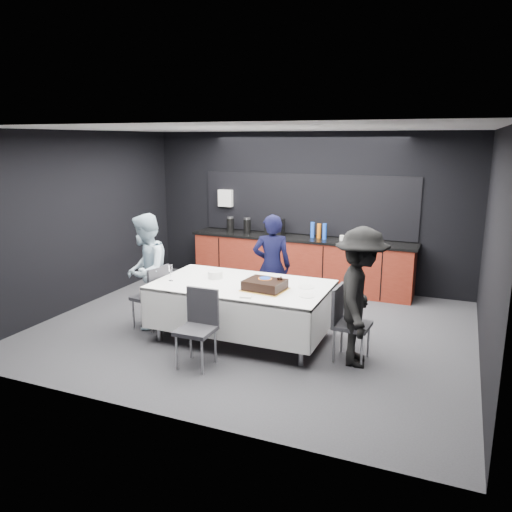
{
  "coord_description": "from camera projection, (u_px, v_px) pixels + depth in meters",
  "views": [
    {
      "loc": [
        2.63,
        -6.24,
        2.67
      ],
      "look_at": [
        0.0,
        0.1,
        1.05
      ],
      "focal_mm": 35.0,
      "sensor_mm": 36.0,
      "label": 1
    }
  ],
  "objects": [
    {
      "name": "ground",
      "position": [
        253.0,
        328.0,
        7.2
      ],
      "size": [
        6.0,
        6.0,
        0.0
      ],
      "primitive_type": "plane",
      "color": "#3C3C40",
      "rests_on": "ground"
    },
    {
      "name": "room_shell",
      "position": [
        253.0,
        200.0,
        6.78
      ],
      "size": [
        6.04,
        5.04,
        2.82
      ],
      "color": "white",
      "rests_on": "ground"
    },
    {
      "name": "kitchenette",
      "position": [
        300.0,
        258.0,
        9.08
      ],
      "size": [
        4.1,
        0.64,
        2.05
      ],
      "color": "maroon",
      "rests_on": "ground"
    },
    {
      "name": "party_table",
      "position": [
        242.0,
        293.0,
        6.7
      ],
      "size": [
        2.32,
        1.32,
        0.78
      ],
      "color": "#99999E",
      "rests_on": "ground"
    },
    {
      "name": "cake_assembly",
      "position": [
        265.0,
        285.0,
        6.37
      ],
      "size": [
        0.57,
        0.48,
        0.17
      ],
      "color": "#F0B246",
      "rests_on": "party_table"
    },
    {
      "name": "plate_stack",
      "position": [
        215.0,
        274.0,
        6.92
      ],
      "size": [
        0.21,
        0.21,
        0.1
      ],
      "primitive_type": "cylinder",
      "color": "white",
      "rests_on": "party_table"
    },
    {
      "name": "loose_plate_near",
      "position": [
        197.0,
        289.0,
        6.41
      ],
      "size": [
        0.18,
        0.18,
        0.01
      ],
      "primitive_type": "cylinder",
      "color": "white",
      "rests_on": "party_table"
    },
    {
      "name": "loose_plate_right_a",
      "position": [
        306.0,
        287.0,
        6.5
      ],
      "size": [
        0.22,
        0.22,
        0.01
      ],
      "primitive_type": "cylinder",
      "color": "white",
      "rests_on": "party_table"
    },
    {
      "name": "loose_plate_right_b",
      "position": [
        307.0,
        296.0,
        6.13
      ],
      "size": [
        0.2,
        0.2,
        0.01
      ],
      "primitive_type": "cylinder",
      "color": "white",
      "rests_on": "party_table"
    },
    {
      "name": "loose_plate_far",
      "position": [
        253.0,
        277.0,
        6.95
      ],
      "size": [
        0.21,
        0.21,
        0.01
      ],
      "primitive_type": "cylinder",
      "color": "white",
      "rests_on": "party_table"
    },
    {
      "name": "fork_pile",
      "position": [
        246.0,
        297.0,
        6.07
      ],
      "size": [
        0.16,
        0.12,
        0.02
      ],
      "primitive_type": "cube",
      "rotation": [
        0.0,
        0.0,
        0.23
      ],
      "color": "white",
      "rests_on": "party_table"
    },
    {
      "name": "champagne_flute",
      "position": [
        171.0,
        269.0,
        6.76
      ],
      "size": [
        0.06,
        0.06,
        0.22
      ],
      "color": "white",
      "rests_on": "party_table"
    },
    {
      "name": "chair_left",
      "position": [
        154.0,
        293.0,
        7.09
      ],
      "size": [
        0.48,
        0.48,
        0.92
      ],
      "color": "#2E2E33",
      "rests_on": "ground"
    },
    {
      "name": "chair_right",
      "position": [
        346.0,
        318.0,
        6.09
      ],
      "size": [
        0.44,
        0.44,
        0.92
      ],
      "color": "#2E2E33",
      "rests_on": "ground"
    },
    {
      "name": "chair_near",
      "position": [
        199.0,
        322.0,
        5.96
      ],
      "size": [
        0.42,
        0.42,
        0.92
      ],
      "color": "#2E2E33",
      "rests_on": "ground"
    },
    {
      "name": "person_center",
      "position": [
        272.0,
        266.0,
        7.52
      ],
      "size": [
        0.67,
        0.55,
        1.58
      ],
      "primitive_type": "imported",
      "rotation": [
        0.0,
        0.0,
        3.49
      ],
      "color": "black",
      "rests_on": "ground"
    },
    {
      "name": "person_left",
      "position": [
        146.0,
        271.0,
        7.11
      ],
      "size": [
        0.86,
        0.96,
        1.65
      ],
      "primitive_type": "imported",
      "rotation": [
        0.0,
        0.0,
        -1.23
      ],
      "color": "#AAC5D6",
      "rests_on": "ground"
    },
    {
      "name": "person_right",
      "position": [
        360.0,
        297.0,
        5.9
      ],
      "size": [
        0.78,
        1.17,
        1.68
      ],
      "primitive_type": "imported",
      "rotation": [
        0.0,
        0.0,
        1.72
      ],
      "color": "black",
      "rests_on": "ground"
    }
  ]
}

